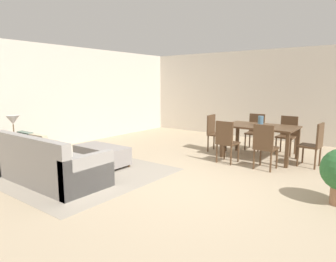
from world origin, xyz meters
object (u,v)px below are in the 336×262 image
at_px(dining_chair_far_left, 255,129).
at_px(ottoman_table, 102,154).
at_px(dining_chair_near_left, 226,140).
at_px(dining_table, 260,129).
at_px(dining_chair_far_right, 287,133).
at_px(vase_centerpiece, 261,121).
at_px(side_table, 15,147).
at_px(table_lamp, 13,121).
at_px(dining_chair_head_east, 314,142).
at_px(dining_chair_near_right, 265,144).
at_px(couch, 50,165).
at_px(dining_chair_head_west, 214,131).

bearing_deg(dining_chair_far_left, ottoman_table, -120.10).
height_order(ottoman_table, dining_chair_near_left, dining_chair_near_left).
height_order(dining_table, dining_chair_far_right, dining_chair_far_right).
bearing_deg(dining_chair_near_left, vase_centerpiece, 62.77).
height_order(dining_chair_far_left, dining_chair_far_right, same).
height_order(ottoman_table, dining_table, dining_table).
height_order(side_table, dining_chair_far_right, dining_chair_far_right).
relative_size(dining_chair_far_left, dining_chair_far_right, 1.00).
xyz_separation_m(side_table, table_lamp, (0.00, -0.00, 0.52)).
distance_m(side_table, dining_chair_head_east, 6.10).
xyz_separation_m(dining_chair_near_right, vase_centerpiece, (-0.40, 0.84, 0.35)).
height_order(side_table, dining_chair_head_east, dining_chair_head_east).
relative_size(ottoman_table, dining_chair_far_right, 1.28).
relative_size(dining_chair_far_left, vase_centerpiece, 4.19).
bearing_deg(ottoman_table, dining_chair_far_right, 50.56).
relative_size(dining_chair_near_left, dining_chair_far_left, 1.00).
distance_m(couch, side_table, 1.36).
bearing_deg(couch, dining_chair_far_left, 67.64).
distance_m(table_lamp, dining_chair_far_left, 5.66).
bearing_deg(vase_centerpiece, dining_chair_far_left, 116.28).
relative_size(couch, dining_chair_far_left, 2.30).
bearing_deg(table_lamp, ottoman_table, 42.25).
bearing_deg(dining_chair_far_left, dining_chair_near_left, -89.97).
xyz_separation_m(table_lamp, dining_chair_head_east, (4.85, 3.70, -0.44)).
bearing_deg(table_lamp, vase_centerpiece, 45.16).
distance_m(ottoman_table, dining_chair_head_east, 4.39).
height_order(dining_chair_near_right, dining_chair_far_right, same).
height_order(dining_table, dining_chair_near_left, dining_chair_near_left).
height_order(dining_chair_near_left, dining_chair_far_left, same).
relative_size(couch, vase_centerpiece, 9.62).
bearing_deg(ottoman_table, dining_chair_near_left, 40.87).
bearing_deg(dining_chair_head_east, table_lamp, -142.63).
xyz_separation_m(ottoman_table, dining_chair_near_right, (2.82, 1.73, 0.28)).
distance_m(couch, dining_chair_head_east, 5.15).
bearing_deg(dining_chair_head_west, dining_chair_far_left, 47.82).
bearing_deg(dining_chair_far_right, dining_table, -114.88).
bearing_deg(table_lamp, dining_chair_near_right, 35.16).
xyz_separation_m(couch, side_table, (-1.35, 0.07, 0.14)).
relative_size(dining_chair_near_left, vase_centerpiece, 4.19).
bearing_deg(side_table, dining_chair_head_east, 37.37).
height_order(dining_chair_near_right, dining_chair_head_west, same).
height_order(dining_chair_near_left, dining_chair_near_right, same).
xyz_separation_m(ottoman_table, dining_chair_near_left, (1.99, 1.73, 0.28)).
xyz_separation_m(table_lamp, dining_chair_near_left, (3.27, 2.89, -0.44)).
height_order(table_lamp, vase_centerpiece, table_lamp).
distance_m(dining_chair_near_left, vase_centerpiece, 1.01).
bearing_deg(side_table, vase_centerpiece, 45.16).
relative_size(side_table, dining_chair_near_right, 0.60).
distance_m(ottoman_table, table_lamp, 1.88).
bearing_deg(dining_chair_far_right, couch, -120.47).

